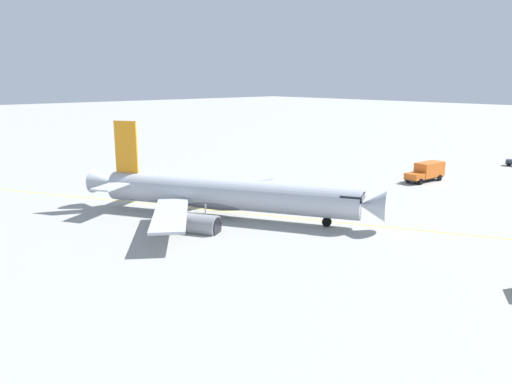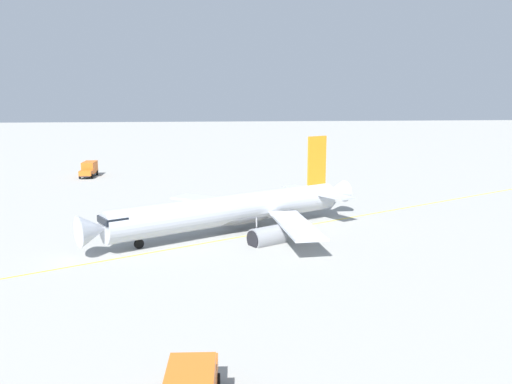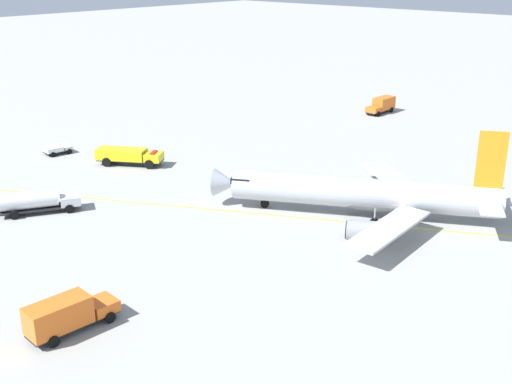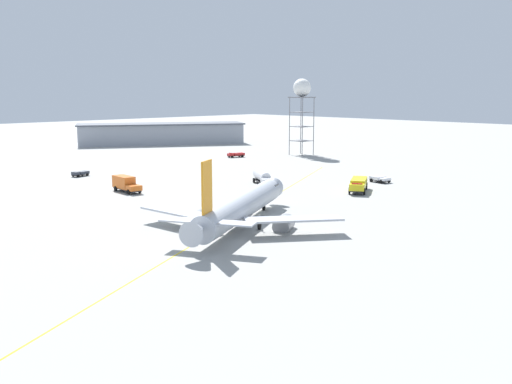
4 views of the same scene
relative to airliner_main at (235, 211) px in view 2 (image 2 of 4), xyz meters
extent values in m
plane|color=#9E9E99|center=(-4.75, 0.25, -2.67)|extent=(600.00, 600.00, 0.00)
cylinder|color=#B2B7C1|center=(0.47, 0.26, 0.23)|extent=(29.75, 18.75, 3.66)
cone|color=#B2B7C1|center=(15.51, 8.62, 0.23)|extent=(4.31, 4.50, 3.48)
cone|color=#B2B7C1|center=(-14.83, -8.24, 0.53)|extent=(5.01, 4.66, 3.11)
cube|color=black|center=(13.59, 7.55, 1.06)|extent=(3.61, 3.88, 0.70)
ellipsoid|color=slate|center=(-0.93, -0.52, -0.77)|extent=(11.67, 8.48, 2.01)
cube|color=orange|center=(-11.84, -6.58, 5.40)|extent=(2.91, 1.76, 6.67)
cube|color=#B2B7C1|center=(-13.52, -3.55, 0.97)|extent=(4.93, 6.04, 0.20)
cube|color=#B2B7C1|center=(-10.15, -9.61, 0.97)|extent=(4.93, 6.04, 0.20)
cube|color=#B2B7C1|center=(-6.59, 6.27, -0.41)|extent=(4.42, 13.90, 0.28)
cube|color=#B2B7C1|center=(1.85, -8.90, -0.41)|extent=(13.23, 10.85, 0.28)
cylinder|color=gray|center=(-3.31, 5.74, -1.90)|extent=(4.65, 4.09, 2.49)
cylinder|color=black|center=(-1.54, 6.72, -1.90)|extent=(1.16, 1.92, 2.12)
cylinder|color=gray|center=(3.13, -5.84, -1.90)|extent=(4.65, 4.09, 2.49)
cylinder|color=black|center=(4.90, -4.86, -1.90)|extent=(1.16, 1.92, 2.12)
cylinder|color=#9EA0A5|center=(11.10, 6.17, -1.26)|extent=(0.20, 0.20, 1.71)
cylinder|color=black|center=(11.10, 6.17, -2.12)|extent=(1.11, 0.80, 1.10)
cylinder|color=#9EA0A5|center=(-2.50, 2.31, -1.26)|extent=(0.20, 0.20, 1.71)
cylinder|color=black|center=(-2.50, 2.31, -2.12)|extent=(1.11, 0.80, 1.10)
cylinder|color=#9EA0A5|center=(0.64, -3.34, -1.26)|extent=(0.20, 0.20, 1.71)
cylinder|color=black|center=(0.64, -3.34, -2.12)|extent=(1.11, 0.80, 1.10)
cube|color=orange|center=(4.64, 35.42, -1.47)|extent=(2.62, 2.53, 1.00)
cube|color=black|center=(4.57, 34.34, -1.32)|extent=(2.06, 0.23, 0.56)
cylinder|color=black|center=(5.87, 35.33, -2.17)|extent=(0.35, 1.02, 1.00)
cylinder|color=black|center=(3.42, 35.51, -2.17)|extent=(0.35, 1.02, 1.00)
cube|color=#232326|center=(27.62, -48.78, -2.07)|extent=(2.21, 7.48, 0.20)
cube|color=orange|center=(27.66, -46.17, -1.47)|extent=(2.50, 2.27, 1.00)
cube|color=black|center=(27.68, -45.15, -1.32)|extent=(2.07, 0.11, 0.56)
cube|color=orange|center=(27.60, -49.99, -0.77)|extent=(2.54, 5.05, 2.40)
cylinder|color=black|center=(26.43, -46.15, -2.17)|extent=(0.30, 1.00, 1.00)
cylinder|color=black|center=(28.89, -46.19, -2.17)|extent=(0.30, 1.00, 1.00)
cylinder|color=black|center=(26.35, -51.14, -2.17)|extent=(0.30, 1.00, 1.00)
cylinder|color=black|center=(28.81, -51.18, -2.17)|extent=(0.30, 1.00, 1.00)
cube|color=yellow|center=(-2.31, 1.55, -2.66)|extent=(130.26, 68.80, 0.01)
camera|label=1|loc=(47.22, -37.03, 13.98)|focal=35.42mm
camera|label=2|loc=(4.19, 62.85, 13.94)|focal=36.34mm
camera|label=3|loc=(-37.80, 63.12, 26.97)|focal=44.92mm
camera|label=4|loc=(-59.48, -63.93, 17.36)|focal=42.35mm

